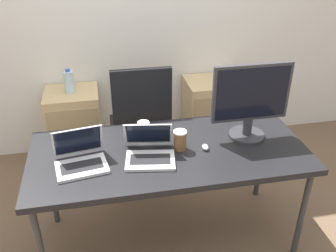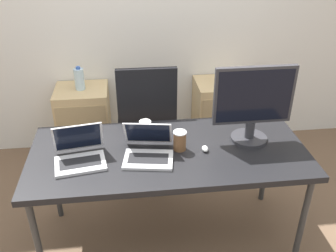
# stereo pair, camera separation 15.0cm
# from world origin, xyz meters

# --- Properties ---
(ground_plane) EXTENTS (14.00, 14.00, 0.00)m
(ground_plane) POSITION_xyz_m (0.00, 0.00, 0.00)
(ground_plane) COLOR brown
(wall_back) EXTENTS (10.00, 0.05, 2.60)m
(wall_back) POSITION_xyz_m (0.00, 1.37, 1.30)
(wall_back) COLOR silver
(wall_back) RESTS_ON ground_plane
(desk) EXTENTS (1.72, 0.77, 0.75)m
(desk) POSITION_xyz_m (0.00, 0.00, 0.70)
(desk) COLOR black
(desk) RESTS_ON ground_plane
(office_chair) EXTENTS (0.56, 0.56, 1.09)m
(office_chair) POSITION_xyz_m (-0.09, 0.74, 0.41)
(office_chair) COLOR #232326
(office_chair) RESTS_ON ground_plane
(cabinet_left) EXTENTS (0.46, 0.41, 0.70)m
(cabinet_left) POSITION_xyz_m (-0.64, 1.13, 0.35)
(cabinet_left) COLOR tan
(cabinet_left) RESTS_ON ground_plane
(cabinet_right) EXTENTS (0.46, 0.41, 0.70)m
(cabinet_right) POSITION_xyz_m (0.62, 1.13, 0.35)
(cabinet_right) COLOR tan
(cabinet_right) RESTS_ON ground_plane
(water_bottle) EXTENTS (0.08, 0.08, 0.21)m
(water_bottle) POSITION_xyz_m (-0.64, 1.13, 0.79)
(water_bottle) COLOR silver
(water_bottle) RESTS_ON cabinet_left
(laptop_left) EXTENTS (0.32, 0.34, 0.20)m
(laptop_left) POSITION_xyz_m (-0.13, -0.06, 0.79)
(laptop_left) COLOR silver
(laptop_left) RESTS_ON desk
(laptop_right) EXTENTS (0.32, 0.30, 0.21)m
(laptop_right) POSITION_xyz_m (-0.54, -0.05, 0.80)
(laptop_right) COLOR silver
(laptop_right) RESTS_ON desk
(monitor) EXTENTS (0.50, 0.23, 0.50)m
(monitor) POSITION_xyz_m (0.53, 0.06, 1.01)
(monitor) COLOR #2D2D33
(monitor) RESTS_ON desk
(mouse) EXTENTS (0.04, 0.06, 0.03)m
(mouse) POSITION_xyz_m (0.22, -0.04, 0.77)
(mouse) COLOR silver
(mouse) RESTS_ON desk
(coffee_cup_white) EXTENTS (0.08, 0.08, 0.10)m
(coffee_cup_white) POSITION_xyz_m (-0.13, 0.21, 0.80)
(coffee_cup_white) COLOR white
(coffee_cup_white) RESTS_ON desk
(coffee_cup_brown) EXTENTS (0.08, 0.08, 0.13)m
(coffee_cup_brown) POSITION_xyz_m (0.07, -0.00, 0.81)
(coffee_cup_brown) COLOR brown
(coffee_cup_brown) RESTS_ON desk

